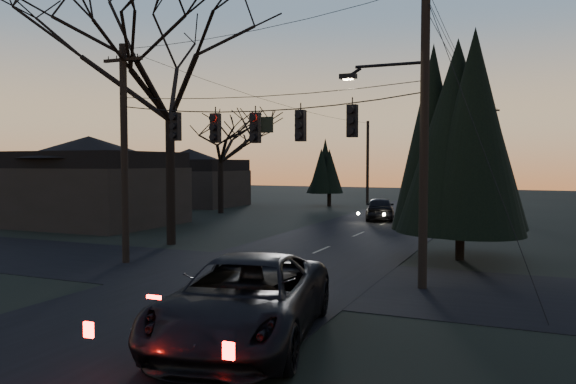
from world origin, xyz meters
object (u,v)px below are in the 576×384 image
at_px(utility_pole_far_l, 367,203).
at_px(suv_near, 245,300).
at_px(utility_pole_far_r, 485,214).
at_px(sedan_oncoming_a, 380,209).
at_px(utility_pole_right, 422,289).
at_px(evergreen_right, 461,148).
at_px(bare_tree_left, 169,70).
at_px(utility_pole_left, 126,263).

height_order(utility_pole_far_l, suv_near, utility_pole_far_l).
xyz_separation_m(utility_pole_far_r, sedan_oncoming_a, (-6.30, -7.99, 0.80)).
relative_size(utility_pole_right, evergreen_right, 1.28).
relative_size(bare_tree_left, suv_near, 1.82).
relative_size(utility_pole_far_r, utility_pole_far_l, 1.06).
height_order(bare_tree_left, suv_near, bare_tree_left).
bearing_deg(utility_pole_left, evergreen_right, 25.87).
bearing_deg(evergreen_right, sedan_oncoming_a, 115.59).
bearing_deg(sedan_oncoming_a, utility_pole_far_r, -142.16).
bearing_deg(utility_pole_far_r, utility_pole_far_l, 145.18).
distance_m(utility_pole_far_l, evergreen_right, 32.79).
bearing_deg(utility_pole_far_l, evergreen_right, -68.33).
bearing_deg(utility_pole_far_r, bare_tree_left, -118.88).
xyz_separation_m(bare_tree_left, evergreen_right, (13.26, 0.96, -3.80)).
distance_m(utility_pole_right, evergreen_right, 7.38).
bearing_deg(utility_pole_far_r, utility_pole_left, -112.33).
distance_m(utility_pole_right, bare_tree_left, 15.99).
bearing_deg(evergreen_right, suv_near, -104.27).
height_order(utility_pole_far_l, bare_tree_left, bare_tree_left).
distance_m(utility_pole_right, utility_pole_far_r, 28.00).
distance_m(utility_pole_far_r, sedan_oncoming_a, 10.21).
distance_m(utility_pole_right, utility_pole_left, 11.50).
distance_m(utility_pole_left, evergreen_right, 14.07).
bearing_deg(bare_tree_left, utility_pole_far_r, 61.12).
distance_m(utility_pole_left, utility_pole_far_l, 36.00).
distance_m(bare_tree_left, suv_near, 17.06).
distance_m(suv_near, sedan_oncoming_a, 27.01).
bearing_deg(suv_near, utility_pole_left, 131.03).
height_order(suv_near, sedan_oncoming_a, suv_near).
height_order(utility_pole_far_r, evergreen_right, evergreen_right).
bearing_deg(suv_near, bare_tree_left, 119.48).
height_order(utility_pole_far_r, utility_pole_far_l, utility_pole_far_r).
xyz_separation_m(utility_pole_far_r, suv_near, (-2.70, -34.76, 0.91)).
height_order(evergreen_right, sedan_oncoming_a, evergreen_right).
bearing_deg(utility_pole_far_l, utility_pole_left, -90.00).
distance_m(bare_tree_left, evergreen_right, 13.83).
relative_size(utility_pole_far_l, sedan_oncoming_a, 1.71).
height_order(utility_pole_right, sedan_oncoming_a, utility_pole_right).
bearing_deg(suv_near, utility_pole_right, 56.77).
relative_size(utility_pole_right, suv_near, 1.54).
relative_size(utility_pole_far_l, suv_near, 1.23).
relative_size(utility_pole_right, utility_pole_left, 1.18).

